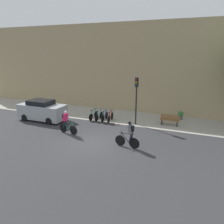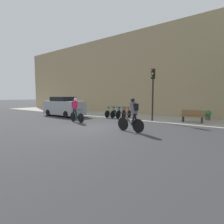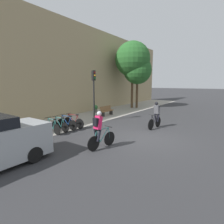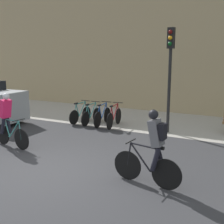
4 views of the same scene
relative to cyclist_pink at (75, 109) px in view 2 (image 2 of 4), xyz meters
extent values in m
plane|color=#333335|center=(2.66, -1.02, -0.95)|extent=(200.00, 200.00, 0.00)
cube|color=#A39E93|center=(2.66, 5.73, -0.94)|extent=(44.00, 4.50, 0.01)
cube|color=tan|center=(2.66, 8.28, 3.46)|extent=(44.00, 0.60, 8.81)
cylinder|color=black|center=(0.66, -0.10, -0.60)|extent=(0.69, 0.13, 0.69)
cylinder|color=black|center=(-0.34, 0.05, -0.60)|extent=(0.69, 0.13, 0.69)
cylinder|color=teal|center=(0.32, -0.05, -0.32)|extent=(0.56, 0.12, 0.62)
cylinder|color=teal|center=(-0.05, 0.01, -0.33)|extent=(0.26, 0.08, 0.58)
cylinder|color=teal|center=(0.21, -0.03, -0.04)|extent=(0.75, 0.15, 0.07)
cylinder|color=teal|center=(-0.14, 0.02, -0.61)|extent=(0.41, 0.09, 0.05)
cylinder|color=teal|center=(-0.25, 0.04, -0.33)|extent=(0.22, 0.06, 0.56)
cylinder|color=teal|center=(0.62, -0.09, -0.31)|extent=(0.12, 0.05, 0.59)
cylinder|color=black|center=(0.58, -0.09, 0.02)|extent=(0.09, 0.46, 0.03)
cube|color=black|center=(-0.16, 0.02, -0.01)|extent=(0.21, 0.11, 0.06)
cube|color=#EA1E56|center=(-0.06, 0.01, 0.32)|extent=(0.36, 0.36, 0.63)
sphere|color=silver|center=(0.02, 0.00, 0.73)|extent=(0.25, 0.25, 0.22)
cylinder|color=black|center=(-0.13, -0.09, -0.26)|extent=(0.29, 0.15, 0.56)
cylinder|color=black|center=(-0.10, 0.13, -0.26)|extent=(0.25, 0.14, 0.56)
cube|color=black|center=(-0.20, 0.03, 0.37)|extent=(0.18, 0.28, 0.36)
cylinder|color=black|center=(4.56, -0.58, -0.59)|extent=(0.72, 0.11, 0.72)
cylinder|color=black|center=(5.55, -0.68, -0.59)|extent=(0.72, 0.11, 0.72)
cylinder|color=black|center=(4.90, -0.61, -0.31)|extent=(0.55, 0.10, 0.62)
cylinder|color=black|center=(5.27, -0.65, -0.32)|extent=(0.26, 0.07, 0.58)
cylinder|color=black|center=(5.01, -0.62, -0.02)|extent=(0.74, 0.12, 0.07)
cylinder|color=black|center=(5.36, -0.66, -0.60)|extent=(0.40, 0.07, 0.05)
cylinder|color=black|center=(5.46, -0.67, -0.31)|extent=(0.21, 0.05, 0.56)
cylinder|color=black|center=(4.60, -0.58, -0.30)|extent=(0.12, 0.05, 0.58)
cylinder|color=black|center=(4.64, -0.59, 0.03)|extent=(0.07, 0.46, 0.03)
cube|color=black|center=(5.38, -0.66, 0.00)|extent=(0.21, 0.10, 0.06)
cube|color=#5B5B60|center=(5.28, -0.65, 0.33)|extent=(0.35, 0.35, 0.63)
sphere|color=black|center=(5.20, -0.64, 0.74)|extent=(0.24, 0.24, 0.22)
cylinder|color=black|center=(5.34, -0.55, -0.24)|extent=(0.28, 0.14, 0.56)
cylinder|color=black|center=(5.31, -0.77, -0.24)|extent=(0.25, 0.13, 0.56)
cube|color=black|center=(5.41, -0.67, 0.38)|extent=(0.17, 0.27, 0.36)
cylinder|color=black|center=(0.30, 4.41, -0.62)|extent=(0.07, 0.65, 0.64)
cylinder|color=black|center=(0.25, 3.45, -0.62)|extent=(0.07, 0.65, 0.64)
cylinder|color=teal|center=(0.28, 4.08, -0.34)|extent=(0.07, 0.53, 0.62)
cylinder|color=teal|center=(0.26, 3.73, -0.36)|extent=(0.05, 0.25, 0.58)
cylinder|color=teal|center=(0.28, 3.97, -0.06)|extent=(0.07, 0.71, 0.07)
cylinder|color=teal|center=(0.26, 3.64, -0.63)|extent=(0.05, 0.39, 0.05)
cylinder|color=teal|center=(0.26, 3.53, -0.35)|extent=(0.04, 0.20, 0.56)
cylinder|color=teal|center=(0.30, 4.37, -0.33)|extent=(0.04, 0.11, 0.58)
cylinder|color=black|center=(0.29, 4.33, 0.00)|extent=(0.46, 0.05, 0.03)
cube|color=black|center=(0.26, 3.62, -0.03)|extent=(0.09, 0.20, 0.06)
cylinder|color=black|center=(0.84, 4.41, -0.63)|extent=(0.04, 0.63, 0.63)
cylinder|color=black|center=(0.84, 3.45, -0.63)|extent=(0.04, 0.63, 0.63)
cylinder|color=teal|center=(0.84, 4.08, -0.35)|extent=(0.04, 0.53, 0.62)
cylinder|color=teal|center=(0.84, 3.72, -0.36)|extent=(0.04, 0.25, 0.58)
cylinder|color=teal|center=(0.84, 3.98, -0.06)|extent=(0.04, 0.71, 0.07)
cylinder|color=teal|center=(0.84, 3.64, -0.64)|extent=(0.03, 0.39, 0.05)
cylinder|color=teal|center=(0.84, 3.53, -0.35)|extent=(0.03, 0.20, 0.56)
cylinder|color=teal|center=(0.84, 4.37, -0.34)|extent=(0.04, 0.11, 0.58)
cylinder|color=black|center=(0.84, 4.33, -0.01)|extent=(0.46, 0.03, 0.03)
cube|color=black|center=(0.84, 3.62, -0.04)|extent=(0.08, 0.20, 0.06)
cylinder|color=black|center=(1.36, 4.44, -0.60)|extent=(0.09, 0.69, 0.69)
cylinder|color=black|center=(1.45, 3.41, -0.60)|extent=(0.09, 0.69, 0.69)
cylinder|color=#1E478C|center=(1.40, 4.09, -0.32)|extent=(0.09, 0.57, 0.62)
cylinder|color=#1E478C|center=(1.43, 3.71, -0.34)|extent=(0.06, 0.27, 0.58)
cylinder|color=#1E478C|center=(1.40, 3.98, -0.04)|extent=(0.11, 0.77, 0.07)
cylinder|color=#1E478C|center=(1.44, 3.62, -0.61)|extent=(0.07, 0.42, 0.05)
cylinder|color=#1E478C|center=(1.45, 3.50, -0.33)|extent=(0.05, 0.22, 0.56)
cylinder|color=#1E478C|center=(1.37, 4.40, -0.31)|extent=(0.05, 0.12, 0.59)
cylinder|color=black|center=(1.37, 4.36, 0.02)|extent=(0.46, 0.07, 0.03)
cube|color=black|center=(1.44, 3.60, -0.01)|extent=(0.10, 0.21, 0.06)
cylinder|color=black|center=(1.92, 4.45, -0.60)|extent=(0.11, 0.69, 0.69)
cylinder|color=black|center=(2.04, 3.40, -0.60)|extent=(0.11, 0.69, 0.69)
cylinder|color=maroon|center=(1.96, 4.09, -0.32)|extent=(0.10, 0.58, 0.62)
cylinder|color=maroon|center=(2.00, 3.71, -0.33)|extent=(0.07, 0.27, 0.58)
cylinder|color=maroon|center=(1.97, 3.98, -0.04)|extent=(0.13, 0.78, 0.07)
cylinder|color=maroon|center=(2.01, 3.61, -0.61)|extent=(0.08, 0.42, 0.05)
cylinder|color=maroon|center=(2.02, 3.50, -0.33)|extent=(0.06, 0.22, 0.56)
cylinder|color=maroon|center=(1.92, 4.41, -0.31)|extent=(0.05, 0.12, 0.59)
cylinder|color=black|center=(1.93, 4.37, 0.02)|extent=(0.46, 0.08, 0.03)
cube|color=black|center=(2.01, 3.59, -0.01)|extent=(0.10, 0.21, 0.06)
cylinder|color=black|center=(4.25, 4.06, 1.05)|extent=(0.12, 0.12, 3.98)
cube|color=black|center=(4.25, 4.06, 2.66)|extent=(0.26, 0.20, 0.76)
sphere|color=#590C0C|center=(4.25, 3.93, 2.87)|extent=(0.15, 0.15, 0.15)
sphere|color=orange|center=(4.25, 3.93, 2.66)|extent=(0.15, 0.15, 0.15)
sphere|color=#0C4719|center=(4.25, 3.93, 2.45)|extent=(0.15, 0.15, 0.15)
cube|color=brown|center=(6.98, 4.86, -0.50)|extent=(1.58, 0.40, 0.08)
cube|color=brown|center=(6.98, 5.04, -0.26)|extent=(1.58, 0.12, 0.40)
cube|color=#2D2D2D|center=(6.34, 4.86, -0.72)|extent=(0.08, 0.36, 0.45)
cube|color=#2D2D2D|center=(7.61, 4.86, -0.72)|extent=(0.08, 0.36, 0.45)
cube|color=#9EA3A8|center=(-3.86, 1.97, -0.13)|extent=(4.30, 1.78, 1.27)
cube|color=black|center=(-3.96, 1.97, 0.70)|extent=(2.06, 1.57, 0.40)
cylinder|color=black|center=(-2.52, 1.15, -0.64)|extent=(0.62, 0.20, 0.62)
cylinder|color=black|center=(-2.52, 2.78, -0.64)|extent=(0.62, 0.20, 0.62)
cylinder|color=black|center=(-5.19, 1.15, -0.64)|extent=(0.62, 0.20, 0.62)
cylinder|color=black|center=(-5.19, 2.78, -0.64)|extent=(0.62, 0.20, 0.62)
cylinder|color=#56514C|center=(7.69, 6.92, -0.79)|extent=(0.36, 0.36, 0.32)
sphere|color=#2D6B33|center=(7.69, 6.92, -0.41)|extent=(0.48, 0.48, 0.48)
camera|label=1|loc=(9.15, -13.15, 5.09)|focal=35.00mm
camera|label=2|loc=(9.82, -8.64, 0.93)|focal=28.00mm
camera|label=3|loc=(-5.94, -4.99, 2.08)|focal=28.00mm
camera|label=4|loc=(7.10, -6.47, 2.02)|focal=45.00mm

